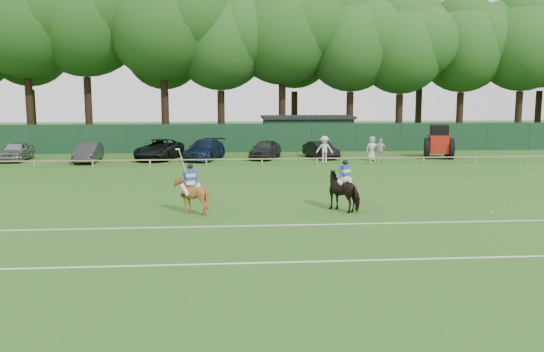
{
  "coord_description": "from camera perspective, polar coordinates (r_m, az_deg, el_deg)",
  "views": [
    {
      "loc": [
        -1.65,
        -23.22,
        5.26
      ],
      "look_at": [
        0.5,
        3.0,
        1.4
      ],
      "focal_mm": 38.0,
      "sensor_mm": 36.0,
      "label": 1
    }
  ],
  "objects": [
    {
      "name": "sedan_grey",
      "position": [
        45.55,
        -17.75,
        2.24
      ],
      "size": [
        1.61,
        4.42,
        1.45
      ],
      "primitive_type": "imported",
      "rotation": [
        0.0,
        0.0,
        0.02
      ],
      "color": "#2F2E31",
      "rests_on": "ground"
    },
    {
      "name": "pitch_lines",
      "position": [
        20.47,
        0.09,
        -6.52
      ],
      "size": [
        60.0,
        5.1,
        0.01
      ],
      "color": "silver",
      "rests_on": "ground"
    },
    {
      "name": "horse_dark",
      "position": [
        25.84,
        7.21,
        -1.5
      ],
      "size": [
        2.0,
        2.21,
        1.74
      ],
      "primitive_type": "imported",
      "rotation": [
        0.0,
        0.0,
        3.8
      ],
      "color": "black",
      "rests_on": "ground"
    },
    {
      "name": "suv_black",
      "position": [
        45.98,
        -11.12,
        2.6
      ],
      "size": [
        3.81,
        6.07,
        1.56
      ],
      "primitive_type": "imported",
      "rotation": [
        0.0,
        0.0,
        -0.23
      ],
      "color": "black",
      "rests_on": "ground"
    },
    {
      "name": "horse_chestnut",
      "position": [
        25.18,
        -8.06,
        -1.9
      ],
      "size": [
        1.61,
        1.73,
        1.63
      ],
      "primitive_type": "imported",
      "rotation": [
        0.0,
        0.0,
        3.37
      ],
      "color": "brown",
      "rests_on": "ground"
    },
    {
      "name": "pitch_rail",
      "position": [
        41.53,
        -2.38,
        1.68
      ],
      "size": [
        62.1,
        0.1,
        0.5
      ],
      "color": "#997F5B",
      "rests_on": "ground"
    },
    {
      "name": "perimeter_fence",
      "position": [
        50.4,
        -2.8,
        3.78
      ],
      "size": [
        92.08,
        0.08,
        2.5
      ],
      "color": "#14351E",
      "rests_on": "ground"
    },
    {
      "name": "sedan_silver",
      "position": [
        48.3,
        -23.99,
        2.26
      ],
      "size": [
        1.82,
        4.37,
        1.48
      ],
      "primitive_type": "imported",
      "rotation": [
        0.0,
        0.0,
        0.02
      ],
      "color": "#939697",
      "rests_on": "ground"
    },
    {
      "name": "polo_ball",
      "position": [
        26.83,
        21.0,
        -3.42
      ],
      "size": [
        0.09,
        0.09,
        0.09
      ],
      "primitive_type": "sphere",
      "color": "silver",
      "rests_on": "ground"
    },
    {
      "name": "rider_dark",
      "position": [
        25.71,
        7.27,
        0.18
      ],
      "size": [
        0.82,
        0.69,
        1.41
      ],
      "rotation": [
        0.0,
        0.0,
        3.8
      ],
      "color": "silver",
      "rests_on": "ground"
    },
    {
      "name": "tree_row",
      "position": [
        58.57,
        -1.09,
        3.19
      ],
      "size": [
        96.0,
        12.0,
        21.0
      ],
      "primitive_type": null,
      "color": "#26561C",
      "rests_on": "ground"
    },
    {
      "name": "spectator_right",
      "position": [
        44.8,
        9.9,
        2.69
      ],
      "size": [
        0.94,
        0.63,
        1.88
      ],
      "primitive_type": "imported",
      "rotation": [
        0.0,
        0.0,
        0.03
      ],
      "color": "beige",
      "rests_on": "ground"
    },
    {
      "name": "spectator_left",
      "position": [
        43.78,
        5.22,
        2.7
      ],
      "size": [
        1.4,
        1.01,
        1.95
      ],
      "primitive_type": "imported",
      "rotation": [
        0.0,
        0.0,
        -0.25
      ],
      "color": "beige",
      "rests_on": "ground"
    },
    {
      "name": "spectator_mid",
      "position": [
        44.58,
        10.66,
        2.55
      ],
      "size": [
        1.03,
        0.46,
        1.74
      ],
      "primitive_type": "imported",
      "rotation": [
        0.0,
        0.0,
        0.03
      ],
      "color": "beige",
      "rests_on": "ground"
    },
    {
      "name": "utility_shed",
      "position": [
        53.89,
        3.5,
        4.37
      ],
      "size": [
        8.4,
        4.4,
        3.04
      ],
      "color": "#14331E",
      "rests_on": "ground"
    },
    {
      "name": "rider_chestnut",
      "position": [
        25.05,
        -8.1,
        -0.24
      ],
      "size": [
        0.97,
        0.51,
        2.05
      ],
      "rotation": [
        0.0,
        0.0,
        3.37
      ],
      "color": "silver",
      "rests_on": "ground"
    },
    {
      "name": "tractor",
      "position": [
        47.85,
        16.17,
        3.22
      ],
      "size": [
        2.85,
        3.59,
        2.65
      ],
      "rotation": [
        0.0,
        0.0,
        -0.26
      ],
      "color": "#9B1A0E",
      "rests_on": "ground"
    },
    {
      "name": "hatch_grey",
      "position": [
        45.57,
        -0.67,
        2.66
      ],
      "size": [
        3.15,
        4.7,
        1.49
      ],
      "primitive_type": "imported",
      "rotation": [
        0.0,
        0.0,
        -0.35
      ],
      "color": "#28282B",
      "rests_on": "ground"
    },
    {
      "name": "ground",
      "position": [
        23.86,
        -0.61,
        -4.39
      ],
      "size": [
        160.0,
        160.0,
        0.0
      ],
      "primitive_type": "plane",
      "color": "#1E4C14",
      "rests_on": "ground"
    },
    {
      "name": "estate_black",
      "position": [
        46.03,
        4.86,
        2.58
      ],
      "size": [
        2.58,
        4.24,
        1.32
      ],
      "primitive_type": "imported",
      "rotation": [
        0.0,
        0.0,
        0.32
      ],
      "color": "black",
      "rests_on": "ground"
    },
    {
      "name": "sedan_navy",
      "position": [
        45.31,
        -6.67,
        2.61
      ],
      "size": [
        3.57,
        5.72,
        1.55
      ],
      "primitive_type": "imported",
      "rotation": [
        0.0,
        0.0,
        -0.28
      ],
      "color": "#101A35",
      "rests_on": "ground"
    }
  ]
}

